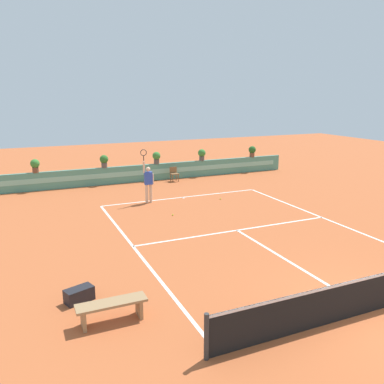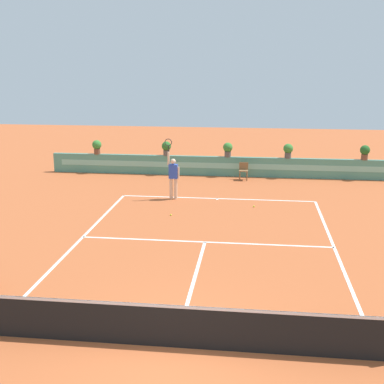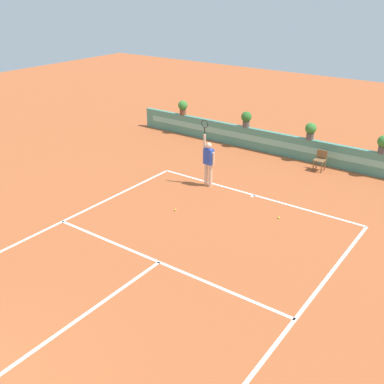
{
  "view_description": "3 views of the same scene",
  "coord_description": "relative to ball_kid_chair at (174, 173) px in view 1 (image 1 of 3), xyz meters",
  "views": [
    {
      "loc": [
        -7.41,
        -6.12,
        5.07
      ],
      "look_at": [
        -0.74,
        9.01,
        1.0
      ],
      "focal_mm": 37.22,
      "sensor_mm": 36.0,
      "label": 1
    },
    {
      "loc": [
        1.51,
        -9.39,
        5.74
      ],
      "look_at": [
        -0.74,
        9.01,
        1.0
      ],
      "focal_mm": 48.26,
      "sensor_mm": 36.0,
      "label": 2
    },
    {
      "loc": [
        7.14,
        -1.91,
        7.19
      ],
      "look_at": [
        -0.74,
        9.01,
        1.0
      ],
      "focal_mm": 43.06,
      "sensor_mm": 36.0,
      "label": 3
    }
  ],
  "objects": [
    {
      "name": "net",
      "position": [
        -1.01,
        -15.66,
        0.03
      ],
      "size": [
        8.92,
        0.1,
        1.0
      ],
      "color": "#333333",
      "rests_on": "ground"
    },
    {
      "name": "tennis_ball_mid_court",
      "position": [
        0.55,
        -4.91,
        -0.44
      ],
      "size": [
        0.07,
        0.07,
        0.07
      ],
      "primitive_type": "sphere",
      "color": "#CCE033",
      "rests_on": "ground"
    },
    {
      "name": "potted_plant_left",
      "position": [
        -3.98,
        0.73,
        0.93
      ],
      "size": [
        0.48,
        0.48,
        0.72
      ],
      "color": "#514C47",
      "rests_on": "back_wall_barrier"
    },
    {
      "name": "ground_plane",
      "position": [
        -1.01,
        -9.66,
        -0.48
      ],
      "size": [
        60.0,
        60.0,
        0.0
      ],
      "primitive_type": "plane",
      "color": "#B2562D"
    },
    {
      "name": "court_lines",
      "position": [
        -1.01,
        -8.94,
        -0.47
      ],
      "size": [
        8.32,
        11.94,
        0.01
      ],
      "color": "white",
      "rests_on": "ground"
    },
    {
      "name": "gear_bag",
      "position": [
        -7.36,
        -12.34,
        -0.3
      ],
      "size": [
        0.78,
        0.57,
        0.36
      ],
      "primitive_type": "cube",
      "rotation": [
        0.0,
        0.0,
        0.33
      ],
      "color": "black",
      "rests_on": "ground"
    },
    {
      "name": "potted_plant_far_right",
      "position": [
        5.88,
        0.73,
        0.93
      ],
      "size": [
        0.48,
        0.48,
        0.72
      ],
      "color": "brown",
      "rests_on": "back_wall_barrier"
    },
    {
      "name": "ball_kid_chair",
      "position": [
        0.0,
        0.0,
        0.0
      ],
      "size": [
        0.44,
        0.44,
        0.85
      ],
      "color": "brown",
      "rests_on": "ground"
    },
    {
      "name": "bench_courtside",
      "position": [
        -6.81,
        -13.6,
        -0.1
      ],
      "size": [
        1.6,
        0.44,
        0.51
      ],
      "color": "#99754C",
      "rests_on": "ground"
    },
    {
      "name": "back_wall_barrier",
      "position": [
        -1.01,
        0.73,
        0.02
      ],
      "size": [
        18.0,
        0.21,
        1.0
      ],
      "color": "#4C8E7A",
      "rests_on": "ground"
    },
    {
      "name": "tennis_ball_near_baseline",
      "position": [
        -2.59,
        -6.48,
        -0.44
      ],
      "size": [
        0.07,
        0.07,
        0.07
      ],
      "primitive_type": "sphere",
      "color": "#CCE033",
      "rests_on": "ground"
    },
    {
      "name": "potted_plant_right",
      "position": [
        2.17,
        0.73,
        0.93
      ],
      "size": [
        0.48,
        0.48,
        0.72
      ],
      "color": "#514C47",
      "rests_on": "back_wall_barrier"
    },
    {
      "name": "potted_plant_centre",
      "position": [
        -0.83,
        0.73,
        0.93
      ],
      "size": [
        0.48,
        0.48,
        0.72
      ],
      "color": "#514C47",
      "rests_on": "back_wall_barrier"
    },
    {
      "name": "tennis_player",
      "position": [
        -2.88,
        -4.04,
        0.57
      ],
      "size": [
        0.62,
        0.23,
        2.58
      ],
      "color": "beige",
      "rests_on": "ground"
    },
    {
      "name": "potted_plant_far_left",
      "position": [
        -7.65,
        0.73,
        0.93
      ],
      "size": [
        0.48,
        0.48,
        0.72
      ],
      "color": "brown",
      "rests_on": "back_wall_barrier"
    }
  ]
}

